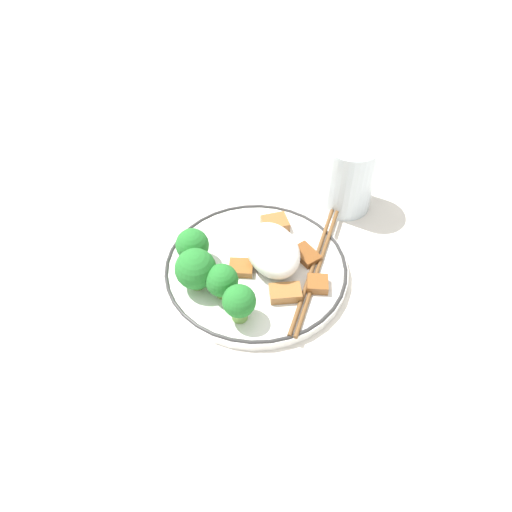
{
  "coord_description": "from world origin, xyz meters",
  "views": [
    {
      "loc": [
        -0.41,
        0.14,
        0.51
      ],
      "look_at": [
        0.0,
        0.0,
        0.03
      ],
      "focal_mm": 35.0,
      "sensor_mm": 36.0,
      "label": 1
    }
  ],
  "objects_px": {
    "broccoli_back_right": "(222,281)",
    "chopsticks": "(316,267)",
    "broccoli_back_left": "(192,246)",
    "broccoli_mid_left": "(239,302)",
    "plate": "(256,269)",
    "broccoli_back_center": "(196,269)",
    "drinking_glass": "(348,176)"
  },
  "relations": [
    {
      "from": "broccoli_back_left",
      "to": "broccoli_mid_left",
      "type": "xyz_separation_m",
      "value": [
        -0.11,
        -0.03,
        0.0
      ]
    },
    {
      "from": "chopsticks",
      "to": "plate",
      "type": "bearing_deg",
      "value": 67.8
    },
    {
      "from": "broccoli_back_right",
      "to": "drinking_glass",
      "type": "height_order",
      "value": "drinking_glass"
    },
    {
      "from": "broccoli_back_center",
      "to": "chopsticks",
      "type": "distance_m",
      "value": 0.16
    },
    {
      "from": "plate",
      "to": "drinking_glass",
      "type": "bearing_deg",
      "value": -63.43
    },
    {
      "from": "plate",
      "to": "chopsticks",
      "type": "distance_m",
      "value": 0.08
    },
    {
      "from": "broccoli_back_left",
      "to": "drinking_glass",
      "type": "distance_m",
      "value": 0.25
    },
    {
      "from": "plate",
      "to": "broccoli_back_right",
      "type": "height_order",
      "value": "broccoli_back_right"
    },
    {
      "from": "broccoli_mid_left",
      "to": "drinking_glass",
      "type": "height_order",
      "value": "drinking_glass"
    },
    {
      "from": "chopsticks",
      "to": "drinking_glass",
      "type": "xyz_separation_m",
      "value": [
        0.12,
        -0.1,
        0.04
      ]
    },
    {
      "from": "broccoli_back_left",
      "to": "drinking_glass",
      "type": "xyz_separation_m",
      "value": [
        0.05,
        -0.25,
        0.01
      ]
    },
    {
      "from": "plate",
      "to": "broccoli_back_right",
      "type": "xyz_separation_m",
      "value": [
        -0.03,
        0.05,
        0.03
      ]
    },
    {
      "from": "plate",
      "to": "broccoli_mid_left",
      "type": "bearing_deg",
      "value": 147.11
    },
    {
      "from": "broccoli_back_center",
      "to": "chopsticks",
      "type": "relative_size",
      "value": 0.31
    },
    {
      "from": "broccoli_back_right",
      "to": "broccoli_back_center",
      "type": "bearing_deg",
      "value": 45.53
    },
    {
      "from": "chopsticks",
      "to": "broccoli_back_left",
      "type": "bearing_deg",
      "value": 65.62
    },
    {
      "from": "broccoli_back_right",
      "to": "chopsticks",
      "type": "relative_size",
      "value": 0.26
    },
    {
      "from": "plate",
      "to": "broccoli_mid_left",
      "type": "distance_m",
      "value": 0.09
    },
    {
      "from": "chopsticks",
      "to": "broccoli_back_center",
      "type": "bearing_deg",
      "value": 80.89
    },
    {
      "from": "broccoli_back_left",
      "to": "chopsticks",
      "type": "distance_m",
      "value": 0.16
    },
    {
      "from": "broccoli_back_left",
      "to": "drinking_glass",
      "type": "height_order",
      "value": "drinking_glass"
    },
    {
      "from": "broccoli_back_right",
      "to": "drinking_glass",
      "type": "relative_size",
      "value": 0.45
    },
    {
      "from": "broccoli_back_center",
      "to": "broccoli_mid_left",
      "type": "distance_m",
      "value": 0.07
    },
    {
      "from": "broccoli_mid_left",
      "to": "broccoli_back_right",
      "type": "bearing_deg",
      "value": 12.56
    },
    {
      "from": "broccoli_back_center",
      "to": "broccoli_mid_left",
      "type": "bearing_deg",
      "value": -152.21
    },
    {
      "from": "broccoli_back_left",
      "to": "broccoli_mid_left",
      "type": "bearing_deg",
      "value": -165.37
    },
    {
      "from": "broccoli_back_left",
      "to": "broccoli_back_center",
      "type": "distance_m",
      "value": 0.04
    },
    {
      "from": "broccoli_back_right",
      "to": "chopsticks",
      "type": "bearing_deg",
      "value": -89.73
    },
    {
      "from": "plate",
      "to": "broccoli_mid_left",
      "type": "height_order",
      "value": "broccoli_mid_left"
    },
    {
      "from": "broccoli_back_right",
      "to": "broccoli_back_left",
      "type": "bearing_deg",
      "value": 15.88
    },
    {
      "from": "broccoli_back_left",
      "to": "broccoli_back_right",
      "type": "height_order",
      "value": "broccoli_back_left"
    },
    {
      "from": "broccoli_back_left",
      "to": "plate",
      "type": "bearing_deg",
      "value": -116.45
    }
  ]
}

